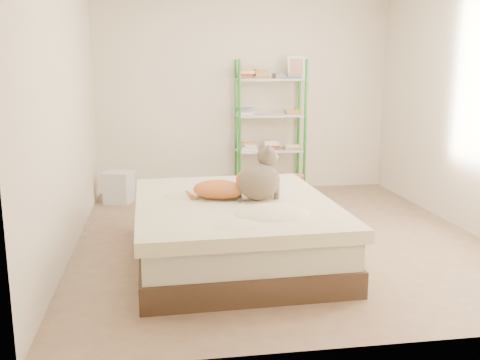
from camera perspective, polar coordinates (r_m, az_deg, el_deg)
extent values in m
cube|color=tan|center=(5.20, 4.14, -6.05)|extent=(3.80, 4.20, 0.01)
cube|color=#F3E1C9|center=(7.02, 0.45, 9.47)|extent=(3.80, 0.01, 2.60)
cube|color=#F3E1C9|center=(2.96, 13.62, 5.70)|extent=(3.80, 0.01, 2.60)
cube|color=#F3E1C9|center=(4.89, -18.08, 7.80)|extent=(0.01, 4.20, 2.60)
cube|color=#F3E1C9|center=(5.70, 23.52, 7.91)|extent=(0.01, 4.20, 2.60)
cube|color=#422B1E|center=(4.59, -0.67, -7.18)|extent=(1.63, 2.02, 0.20)
cube|color=beige|center=(4.53, -0.68, -4.70)|extent=(1.58, 1.96, 0.22)
cube|color=beige|center=(4.49, -0.68, -2.77)|extent=(1.66, 2.06, 0.10)
cylinder|color=#2B8E2E|center=(6.66, -0.05, 5.45)|extent=(0.04, 0.04, 1.70)
cylinder|color=#2B8E2E|center=(6.97, -0.45, 5.74)|extent=(0.04, 0.04, 1.70)
cylinder|color=#2B8E2E|center=(6.84, 6.96, 5.53)|extent=(0.04, 0.04, 1.70)
cylinder|color=#2B8E2E|center=(7.14, 6.27, 5.82)|extent=(0.04, 0.04, 1.70)
cube|color=silver|center=(7.01, 3.15, -0.45)|extent=(0.86, 0.34, 0.02)
cube|color=silver|center=(6.93, 3.19, 3.18)|extent=(0.86, 0.34, 0.02)
cube|color=silver|center=(6.88, 3.23, 6.89)|extent=(0.86, 0.34, 0.02)
cube|color=silver|center=(6.85, 3.28, 10.64)|extent=(0.86, 0.34, 0.02)
cube|color=#B23220|center=(7.00, 3.15, 0.01)|extent=(0.20, 0.16, 0.09)
cube|color=#B23220|center=(6.87, 0.74, 3.60)|extent=(0.20, 0.16, 0.09)
cube|color=#B23220|center=(6.92, 3.19, 3.65)|extent=(0.20, 0.16, 0.09)
cube|color=#B23220|center=(6.99, 5.61, 3.70)|extent=(0.20, 0.16, 0.09)
cube|color=#B23220|center=(6.82, 0.75, 7.35)|extent=(0.20, 0.16, 0.09)
cube|color=#B23220|center=(6.94, 5.68, 7.37)|extent=(0.20, 0.16, 0.09)
cube|color=#B23220|center=(6.79, 0.76, 11.13)|extent=(0.20, 0.16, 0.09)
cube|color=#B23220|center=(6.83, 2.45, 11.13)|extent=(0.20, 0.16, 0.09)
cube|color=#B23220|center=(6.87, 4.11, 11.11)|extent=(0.20, 0.16, 0.09)
cube|color=#B23220|center=(6.92, 5.76, 11.09)|extent=(0.20, 0.16, 0.09)
cube|color=white|center=(6.98, 6.02, 11.87)|extent=(0.22, 0.09, 0.28)
cube|color=red|center=(6.97, 6.05, 11.87)|extent=(0.17, 0.06, 0.21)
cube|color=tan|center=(6.42, 4.36, -1.01)|extent=(0.60, 0.56, 0.34)
cube|color=#552885|center=(6.27, 5.52, -1.40)|extent=(0.26, 0.14, 0.07)
cube|color=tan|center=(6.22, 4.75, 0.16)|extent=(0.50, 0.35, 0.11)
cube|color=silver|center=(6.58, -12.79, -0.88)|extent=(0.37, 0.35, 0.35)
cube|color=silver|center=(6.54, -12.87, 0.75)|extent=(0.41, 0.39, 0.03)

